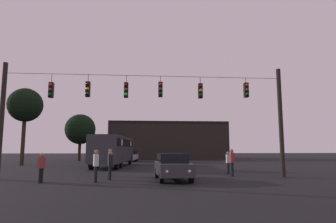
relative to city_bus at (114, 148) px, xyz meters
name	(u,v)px	position (x,y,z in m)	size (l,w,h in m)	color
ground_plane	(145,167)	(3.19, -0.38, -1.87)	(168.00, 168.00, 0.00)	black
overhead_signal_span	(147,109)	(3.18, -11.77, 2.38)	(17.70, 0.44, 7.06)	black
city_bus	(114,148)	(0.00, 0.00, 0.00)	(3.49, 11.18, 3.00)	#2D2D33
car_near_right	(173,166)	(4.70, -12.88, -1.07)	(1.94, 4.39, 1.52)	#2D2D33
car_far_left	(131,156)	(1.20, 11.49, -1.07)	(2.12, 4.44, 1.52)	#99999E
pedestrian_crossing_left	(110,164)	(1.08, -12.53, -0.94)	(0.35, 0.42, 1.64)	black
pedestrian_crossing_center	(41,166)	(-2.37, -13.75, -0.99)	(0.32, 0.41, 1.57)	black
pedestrian_crossing_right	(96,164)	(0.46, -13.74, -0.88)	(0.35, 0.42, 1.74)	black
pedestrian_near_bus	(110,160)	(0.79, -10.11, -0.85)	(0.28, 0.38, 1.78)	black
pedestrian_trailing	(232,161)	(8.83, -10.91, -0.85)	(0.27, 0.38, 1.78)	black
pedestrian_far_side	(228,161)	(9.04, -9.35, -0.97)	(0.27, 0.38, 1.59)	black
corner_building	(167,141)	(7.29, 24.35, 1.34)	(20.30, 12.89, 6.41)	black
tree_left_silhouette	(25,106)	(-10.12, 2.96, 4.67)	(3.73, 3.73, 8.47)	#2D2116
tree_behind_building	(80,129)	(-6.54, 14.41, 2.82)	(4.52, 4.52, 6.96)	black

